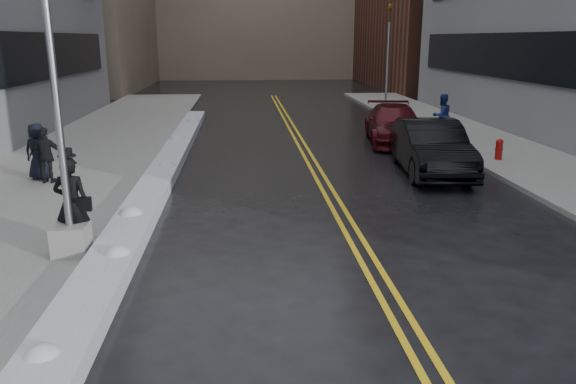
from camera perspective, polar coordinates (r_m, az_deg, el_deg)
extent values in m
plane|color=black|center=(9.61, -4.77, -10.92)|extent=(160.00, 160.00, 0.00)
cube|color=gray|center=(19.95, -21.56, 2.19)|extent=(5.50, 50.00, 0.15)
cube|color=gray|center=(21.50, 22.95, 2.93)|extent=(4.00, 50.00, 0.15)
cube|color=gold|center=(19.23, 2.23, 2.58)|extent=(0.12, 50.00, 0.01)
cube|color=gold|center=(19.27, 3.12, 2.60)|extent=(0.12, 50.00, 0.01)
cube|color=silver|center=(17.30, -12.95, 1.32)|extent=(0.90, 30.00, 0.34)
cube|color=gray|center=(11.77, -21.16, -4.53)|extent=(0.65, 0.65, 0.60)
cylinder|color=gray|center=(11.15, -23.08, 14.20)|extent=(0.14, 0.14, 7.00)
cylinder|color=maroon|center=(20.99, 20.63, 3.93)|extent=(0.24, 0.24, 0.60)
sphere|color=maroon|center=(20.94, 20.70, 4.74)|extent=(0.26, 0.26, 0.26)
cylinder|color=maroon|center=(20.98, 20.64, 4.06)|extent=(0.25, 0.10, 0.10)
cylinder|color=gray|center=(33.72, 10.04, 12.39)|extent=(0.14, 0.14, 5.00)
imported|color=#594C0C|center=(33.72, 10.29, 17.48)|extent=(0.16, 0.20, 1.00)
imported|color=black|center=(11.84, -21.12, -1.12)|extent=(0.74, 0.53, 1.90)
imported|color=black|center=(18.33, -24.06, 3.79)|extent=(0.90, 0.67, 1.69)
imported|color=black|center=(17.75, -23.34, 3.43)|extent=(0.98, 0.45, 1.63)
imported|color=navy|center=(24.99, 15.35, 7.48)|extent=(1.06, 0.93, 1.83)
imported|color=black|center=(18.66, 14.30, 4.40)|extent=(2.25, 5.34, 1.72)
imported|color=#400A0F|center=(24.03, 10.75, 6.78)|extent=(2.91, 5.63, 1.56)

